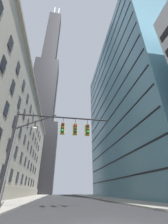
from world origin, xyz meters
name	(u,v)px	position (x,y,z in m)	size (l,w,h in m)	color
station_building	(2,134)	(-17.11, 30.25, 14.09)	(12.88, 72.52, 28.23)	beige
dark_skyscraper	(42,107)	(-17.22, 84.36, 53.45)	(24.87, 24.87, 179.26)	black
glass_office_midrise	(130,107)	(19.04, 30.33, 25.58)	(16.18, 45.97, 51.16)	teal
traffic_signal_mast	(57,135)	(-2.87, 4.64, 5.81)	(8.58, 0.63, 7.68)	black
street_lamppost	(14,154)	(-7.51, 9.76, 5.13)	(2.45, 0.32, 8.44)	#47474C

